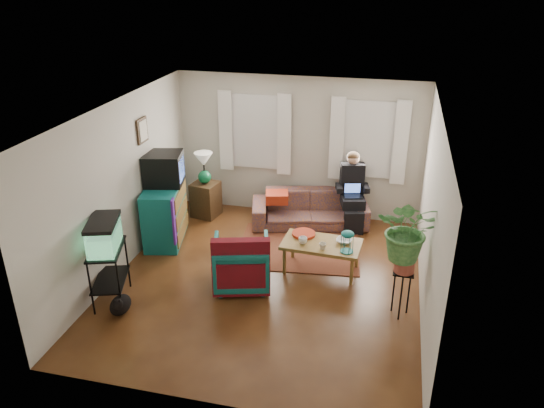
% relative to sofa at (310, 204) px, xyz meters
% --- Properties ---
extents(floor, '(4.50, 5.00, 0.01)m').
position_rel_sofa_xyz_m(floor, '(-0.31, -2.05, -0.41)').
color(floor, '#4F2B14').
rests_on(floor, ground).
extents(ceiling, '(4.50, 5.00, 0.01)m').
position_rel_sofa_xyz_m(ceiling, '(-0.31, -2.05, 2.19)').
color(ceiling, white).
rests_on(ceiling, wall_back).
extents(wall_back, '(4.50, 0.01, 2.60)m').
position_rel_sofa_xyz_m(wall_back, '(-0.31, 0.45, 0.89)').
color(wall_back, silver).
rests_on(wall_back, floor).
extents(wall_front, '(4.50, 0.01, 2.60)m').
position_rel_sofa_xyz_m(wall_front, '(-0.31, -4.55, 0.89)').
color(wall_front, silver).
rests_on(wall_front, floor).
extents(wall_left, '(0.01, 5.00, 2.60)m').
position_rel_sofa_xyz_m(wall_left, '(-2.56, -2.05, 0.89)').
color(wall_left, silver).
rests_on(wall_left, floor).
extents(wall_right, '(0.01, 5.00, 2.60)m').
position_rel_sofa_xyz_m(wall_right, '(1.94, -2.05, 0.89)').
color(wall_right, silver).
rests_on(wall_right, floor).
extents(window_left, '(1.08, 0.04, 1.38)m').
position_rel_sofa_xyz_m(window_left, '(-1.11, 0.43, 1.14)').
color(window_left, white).
rests_on(window_left, wall_back).
extents(window_right, '(1.08, 0.04, 1.38)m').
position_rel_sofa_xyz_m(window_right, '(0.94, 0.43, 1.14)').
color(window_right, white).
rests_on(window_right, wall_back).
extents(curtains_left, '(1.36, 0.06, 1.50)m').
position_rel_sofa_xyz_m(curtains_left, '(-1.11, 0.35, 1.14)').
color(curtains_left, white).
rests_on(curtains_left, wall_back).
extents(curtains_right, '(1.36, 0.06, 1.50)m').
position_rel_sofa_xyz_m(curtains_right, '(0.94, 0.35, 1.14)').
color(curtains_right, white).
rests_on(curtains_right, wall_back).
extents(picture_frame, '(0.04, 0.32, 0.40)m').
position_rel_sofa_xyz_m(picture_frame, '(-2.53, -1.20, 1.54)').
color(picture_frame, '#3D2616').
rests_on(picture_frame, wall_left).
extents(area_rug, '(2.16, 1.81, 0.01)m').
position_rel_sofa_xyz_m(area_rug, '(-0.02, -0.94, -0.40)').
color(area_rug, maroon).
rests_on(area_rug, floor).
extents(sofa, '(2.21, 1.29, 0.81)m').
position_rel_sofa_xyz_m(sofa, '(0.00, 0.00, 0.00)').
color(sofa, brown).
rests_on(sofa, floor).
extents(seated_person, '(0.66, 0.74, 1.24)m').
position_rel_sofa_xyz_m(seated_person, '(0.73, 0.18, 0.21)').
color(seated_person, black).
rests_on(seated_person, sofa).
extents(side_table, '(0.53, 0.53, 0.66)m').
position_rel_sofa_xyz_m(side_table, '(-1.96, -0.08, -0.08)').
color(side_table, '#412218').
rests_on(side_table, floor).
extents(table_lamp, '(0.40, 0.40, 0.60)m').
position_rel_sofa_xyz_m(table_lamp, '(-1.96, -0.08, 0.53)').
color(table_lamp, white).
rests_on(table_lamp, side_table).
extents(dresser, '(0.78, 1.21, 1.00)m').
position_rel_sofa_xyz_m(dresser, '(-2.30, -1.16, 0.09)').
color(dresser, '#135975').
rests_on(dresser, floor).
extents(crt_tv, '(0.72, 0.67, 0.53)m').
position_rel_sofa_xyz_m(crt_tv, '(-2.31, -1.05, 0.86)').
color(crt_tv, black).
rests_on(crt_tv, dresser).
extents(aquarium_stand, '(0.62, 0.84, 0.83)m').
position_rel_sofa_xyz_m(aquarium_stand, '(-2.31, -3.02, 0.01)').
color(aquarium_stand, black).
rests_on(aquarium_stand, floor).
extents(aquarium, '(0.56, 0.76, 0.44)m').
position_rel_sofa_xyz_m(aquarium, '(-2.31, -3.02, 0.65)').
color(aquarium, '#7FD899').
rests_on(aquarium, aquarium_stand).
extents(black_cat, '(0.37, 0.45, 0.33)m').
position_rel_sofa_xyz_m(black_cat, '(-2.05, -3.29, -0.24)').
color(black_cat, black).
rests_on(black_cat, floor).
extents(armchair, '(0.96, 0.93, 0.81)m').
position_rel_sofa_xyz_m(armchair, '(-0.64, -2.22, 0.00)').
color(armchair, '#135D74').
rests_on(armchair, floor).
extents(serape_throw, '(0.84, 0.40, 0.67)m').
position_rel_sofa_xyz_m(serape_throw, '(-0.55, -2.52, 0.17)').
color(serape_throw, '#9E0A0A').
rests_on(serape_throw, armchair).
extents(coffee_table, '(1.23, 0.72, 0.49)m').
position_rel_sofa_xyz_m(coffee_table, '(0.44, -1.56, -0.16)').
color(coffee_table, brown).
rests_on(coffee_table, floor).
extents(cup_a, '(0.14, 0.14, 0.11)m').
position_rel_sofa_xyz_m(cup_a, '(0.17, -1.65, 0.14)').
color(cup_a, white).
rests_on(cup_a, coffee_table).
extents(cup_b, '(0.11, 0.11, 0.10)m').
position_rel_sofa_xyz_m(cup_b, '(0.48, -1.76, 0.14)').
color(cup_b, beige).
rests_on(cup_b, coffee_table).
extents(bowl, '(0.25, 0.25, 0.06)m').
position_rel_sofa_xyz_m(bowl, '(0.77, -1.47, 0.11)').
color(bowl, white).
rests_on(bowl, coffee_table).
extents(snack_tray, '(0.39, 0.39, 0.04)m').
position_rel_sofa_xyz_m(snack_tray, '(0.13, -1.38, 0.11)').
color(snack_tray, '#B21414').
rests_on(snack_tray, coffee_table).
extents(birdcage, '(0.21, 0.21, 0.34)m').
position_rel_sofa_xyz_m(birdcage, '(0.84, -1.75, 0.26)').
color(birdcage, '#115B6B').
rests_on(birdcage, coffee_table).
extents(plant_stand, '(0.30, 0.30, 0.69)m').
position_rel_sofa_xyz_m(plant_stand, '(1.65, -2.44, -0.06)').
color(plant_stand, black).
rests_on(plant_stand, floor).
extents(potted_plant, '(0.80, 0.70, 0.87)m').
position_rel_sofa_xyz_m(potted_plant, '(1.65, -2.44, 0.76)').
color(potted_plant, '#599947').
rests_on(potted_plant, plant_stand).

